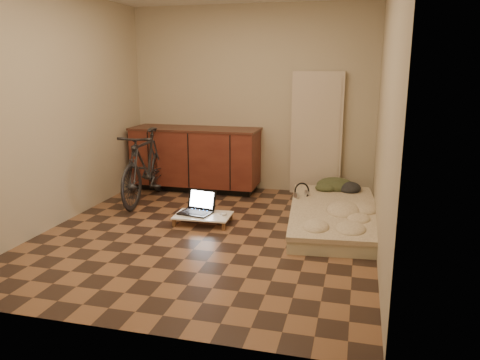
% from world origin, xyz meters
% --- Properties ---
extents(room_shell, '(3.50, 4.00, 2.60)m').
position_xyz_m(room_shell, '(0.00, 0.00, 1.30)').
color(room_shell, brown).
rests_on(room_shell, ground).
extents(cabinets, '(1.84, 0.62, 0.91)m').
position_xyz_m(cabinets, '(-0.75, 1.70, 0.47)').
color(cabinets, black).
rests_on(cabinets, ground).
extents(appliance_panel, '(0.70, 0.10, 1.70)m').
position_xyz_m(appliance_panel, '(0.95, 1.94, 0.85)').
color(appliance_panel, beige).
rests_on(appliance_panel, ground).
extents(bicycle, '(0.58, 1.65, 1.05)m').
position_xyz_m(bicycle, '(-1.20, 1.00, 0.53)').
color(bicycle, black).
rests_on(bicycle, ground).
extents(futon, '(1.19, 2.17, 0.18)m').
position_xyz_m(futon, '(1.30, 0.67, 0.09)').
color(futon, beige).
rests_on(futon, ground).
extents(clothing_pile, '(0.56, 0.48, 0.21)m').
position_xyz_m(clothing_pile, '(1.30, 1.56, 0.28)').
color(clothing_pile, '#373E24').
rests_on(clothing_pile, futon).
extents(headphones, '(0.33, 0.33, 0.16)m').
position_xyz_m(headphones, '(0.87, 1.06, 0.26)').
color(headphones, black).
rests_on(headphones, futon).
extents(lap_desk, '(0.65, 0.44, 0.11)m').
position_xyz_m(lap_desk, '(-0.16, 0.28, 0.09)').
color(lap_desk, brown).
rests_on(lap_desk, ground).
extents(laptop, '(0.41, 0.38, 0.25)m').
position_xyz_m(laptop, '(-0.25, 0.34, 0.16)').
color(laptop, black).
rests_on(laptop, lap_desk).
extents(mouse, '(0.09, 0.11, 0.03)m').
position_xyz_m(mouse, '(0.08, 0.31, 0.12)').
color(mouse, white).
rests_on(mouse, lap_desk).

